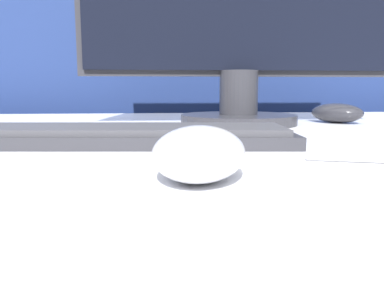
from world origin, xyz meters
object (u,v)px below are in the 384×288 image
Objects in this scene: keyboard at (122,135)px; monitor at (240,8)px; computer_mouse_near at (196,153)px; computer_mouse_far at (337,113)px.

keyboard is 0.40m from monitor.
keyboard is at bearing -128.41° from monitor.
computer_mouse_near is 0.59m from computer_mouse_far.
computer_mouse_near is 0.27× the size of keyboard.
monitor reaches higher than keyboard.
keyboard is 0.71× the size of monitor.
computer_mouse_far is (0.43, 0.28, 0.01)m from keyboard.
keyboard is (-0.08, 0.20, -0.01)m from computer_mouse_near.
computer_mouse_near reaches higher than keyboard.
computer_mouse_near is at bearing -165.11° from computer_mouse_far.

